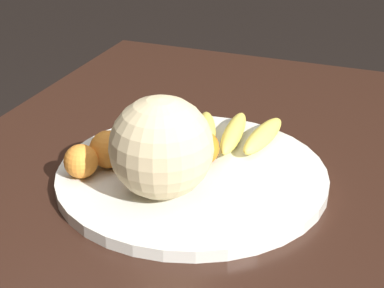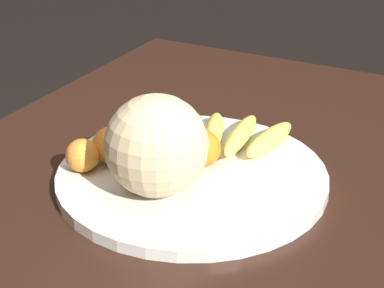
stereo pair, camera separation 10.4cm
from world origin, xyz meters
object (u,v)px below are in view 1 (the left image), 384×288
banana_bunch (218,133)px  orange_front_left (175,133)px  orange_back_left (136,134)px  orange_front_right (201,148)px  orange_mid_center (81,161)px  melon (158,147)px  kitchen_table (185,228)px  orange_back_right (108,149)px  fruit_bowl (192,175)px

banana_bunch → orange_front_left: 0.09m
orange_back_left → orange_front_right: bearing=-90.3°
orange_mid_center → orange_front_right: bearing=-56.5°
melon → orange_front_left: size_ratio=2.24×
orange_mid_center → orange_back_left: (0.11, -0.05, 0.01)m
kitchen_table → melon: (-0.09, 0.00, 0.20)m
kitchen_table → orange_back_left: bearing=78.7°
orange_mid_center → orange_front_left: bearing=-38.4°
banana_bunch → orange_back_right: bearing=124.4°
melon → orange_mid_center: size_ratio=2.86×
fruit_bowl → orange_front_left: bearing=43.9°
banana_bunch → orange_back_right: (-0.15, 0.14, 0.01)m
melon → orange_back_right: melon is taller
fruit_bowl → orange_back_left: (0.03, 0.12, 0.04)m
orange_front_right → orange_back_left: bearing=89.7°
banana_bunch → melon: bearing=159.4°
fruit_bowl → orange_back_right: size_ratio=7.10×
orange_front_right → orange_back_left: size_ratio=0.88×
melon → orange_front_right: size_ratio=2.58×
fruit_bowl → orange_back_right: orange_back_right is taller
kitchen_table → fruit_bowl: 0.12m
orange_mid_center → kitchen_table: bearing=-57.6°
kitchen_table → orange_front_left: bearing=37.3°
orange_front_left → orange_front_right: 0.06m
orange_mid_center → fruit_bowl: bearing=-62.8°
orange_front_right → orange_mid_center: bearing=123.5°
orange_front_right → banana_bunch: bearing=1.2°
kitchen_table → melon: bearing=177.1°
fruit_bowl → melon: 0.12m
melon → banana_bunch: bearing=-7.3°
orange_front_left → orange_back_right: (-0.09, 0.08, -0.00)m
orange_mid_center → banana_bunch: bearing=-39.3°
fruit_bowl → orange_front_right: size_ratio=7.27×
orange_back_right → banana_bunch: bearing=-42.2°
orange_front_right → orange_back_left: orange_back_left is taller
orange_front_right → orange_mid_center: orange_front_right is taller
orange_front_left → orange_front_right: bearing=-115.0°
orange_front_right → orange_mid_center: 0.20m
orange_back_left → fruit_bowl: bearing=-103.7°
banana_bunch → orange_front_right: orange_front_right is taller
fruit_bowl → orange_front_left: orange_front_left is taller
fruit_bowl → orange_back_right: 0.15m
fruit_bowl → orange_back_left: 0.13m
banana_bunch → orange_front_right: (-0.09, -0.00, 0.01)m
orange_front_left → orange_back_left: same height
melon → banana_bunch: (0.20, -0.03, -0.06)m
fruit_bowl → banana_bunch: 0.12m
orange_back_left → orange_back_right: orange_back_left is taller
kitchen_table → orange_back_right: orange_back_right is taller
fruit_bowl → orange_back_left: orange_back_left is taller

